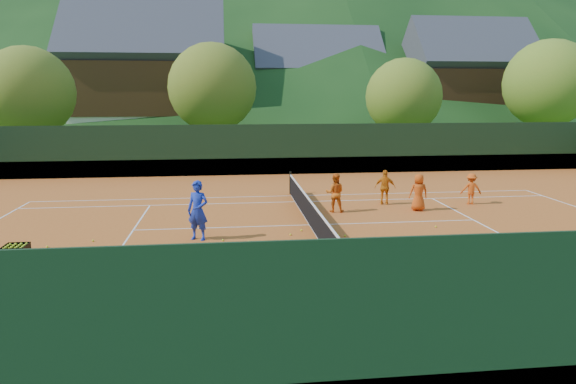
{
  "coord_description": "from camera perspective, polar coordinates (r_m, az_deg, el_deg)",
  "views": [
    {
      "loc": [
        -2.96,
        -18.26,
        4.88
      ],
      "look_at": [
        -0.82,
        0.0,
        1.29
      ],
      "focal_mm": 32.0,
      "sensor_mm": 36.0,
      "label": 1
    }
  ],
  "objects": [
    {
      "name": "tennis_ball_2",
      "position": [
        10.94,
        0.63,
        -15.13
      ],
      "size": [
        0.07,
        0.07,
        0.07
      ],
      "primitive_type": "sphere",
      "color": "#DBEF27",
      "rests_on": "clay_court"
    },
    {
      "name": "perimeter_fence",
      "position": [
        18.84,
        2.48,
        -0.0
      ],
      "size": [
        40.4,
        24.24,
        3.0
      ],
      "color": "black",
      "rests_on": "clay_court"
    },
    {
      "name": "tennis_ball_18",
      "position": [
        17.2,
        -7.25,
        -5.32
      ],
      "size": [
        0.07,
        0.07,
        0.07
      ],
      "primitive_type": "sphere",
      "color": "#DBEF27",
      "rests_on": "clay_court"
    },
    {
      "name": "tennis_ball_3",
      "position": [
        16.95,
        -4.39,
        -5.52
      ],
      "size": [
        0.07,
        0.07,
        0.07
      ],
      "primitive_type": "sphere",
      "color": "#DBEF27",
      "rests_on": "clay_court"
    },
    {
      "name": "tennis_ball_9",
      "position": [
        16.63,
        6.08,
        -5.88
      ],
      "size": [
        0.07,
        0.07,
        0.07
      ],
      "primitive_type": "sphere",
      "color": "#DBEF27",
      "rests_on": "clay_court"
    },
    {
      "name": "tennis_ball_7",
      "position": [
        17.17,
        15.74,
        -5.69
      ],
      "size": [
        0.07,
        0.07,
        0.07
      ],
      "primitive_type": "sphere",
      "color": "#DBEF27",
      "rests_on": "clay_court"
    },
    {
      "name": "tennis_ball_5",
      "position": [
        14.5,
        8.75,
        -8.51
      ],
      "size": [
        0.07,
        0.07,
        0.07
      ],
      "primitive_type": "sphere",
      "color": "#DBEF27",
      "rests_on": "clay_court"
    },
    {
      "name": "tree_d",
      "position": [
        45.68,
        26.94,
        10.69
      ],
      "size": [
        6.8,
        6.8,
        8.93
      ],
      "color": "#3D2618",
      "rests_on": "ground"
    },
    {
      "name": "tennis_ball_20",
      "position": [
        14.75,
        -0.98,
        -8.05
      ],
      "size": [
        0.07,
        0.07,
        0.07
      ],
      "primitive_type": "sphere",
      "color": "#DBEF27",
      "rests_on": "clay_court"
    },
    {
      "name": "tennis_ball_25",
      "position": [
        12.07,
        -24.65,
        -13.58
      ],
      "size": [
        0.07,
        0.07,
        0.07
      ],
      "primitive_type": "sphere",
      "color": "#DBEF27",
      "rests_on": "clay_court"
    },
    {
      "name": "tennis_ball_6",
      "position": [
        17.74,
        5.59,
        -4.78
      ],
      "size": [
        0.07,
        0.07,
        0.07
      ],
      "primitive_type": "sphere",
      "color": "#DBEF27",
      "rests_on": "clay_court"
    },
    {
      "name": "student_d",
      "position": [
        23.9,
        19.67,
        0.34
      ],
      "size": [
        0.97,
        0.68,
        1.37
      ],
      "primitive_type": "imported",
      "rotation": [
        0.0,
        0.0,
        2.93
      ],
      "color": "#DE5213",
      "rests_on": "clay_court"
    },
    {
      "name": "tennis_ball_19",
      "position": [
        17.51,
        -25.89,
        -6.09
      ],
      "size": [
        0.07,
        0.07,
        0.07
      ],
      "primitive_type": "sphere",
      "color": "#DBEF27",
      "rests_on": "clay_court"
    },
    {
      "name": "ground",
      "position": [
        19.13,
        2.44,
        -3.73
      ],
      "size": [
        400.0,
        400.0,
        0.0
      ],
      "primitive_type": "plane",
      "color": "#2B571B",
      "rests_on": "ground"
    },
    {
      "name": "student_c",
      "position": [
        21.93,
        14.3,
        -0.02
      ],
      "size": [
        0.8,
        0.56,
        1.55
      ],
      "primitive_type": "imported",
      "rotation": [
        0.0,
        0.0,
        3.04
      ],
      "color": "#CE4C12",
      "rests_on": "clay_court"
    },
    {
      "name": "tennis_ball_24",
      "position": [
        18.26,
        1.5,
        -4.26
      ],
      "size": [
        0.07,
        0.07,
        0.07
      ],
      "primitive_type": "sphere",
      "color": "#DBEF27",
      "rests_on": "clay_court"
    },
    {
      "name": "tennis_ball_15",
      "position": [
        11.9,
        17.58,
        -13.42
      ],
      "size": [
        0.07,
        0.07,
        0.07
      ],
      "primitive_type": "sphere",
      "color": "#DBEF27",
      "rests_on": "clay_court"
    },
    {
      "name": "tree_c",
      "position": [
        39.45,
        12.7,
        10.31
      ],
      "size": [
        5.6,
        5.6,
        7.35
      ],
      "color": "#3C2618",
      "rests_on": "ground"
    },
    {
      "name": "tennis_ball_8",
      "position": [
        19.49,
        16.11,
        -3.72
      ],
      "size": [
        0.07,
        0.07,
        0.07
      ],
      "primitive_type": "sphere",
      "color": "#DBEF27",
      "rests_on": "clay_court"
    },
    {
      "name": "chalet_mid",
      "position": [
        53.02,
        3.1,
        11.16
      ],
      "size": [
        12.65,
        8.82,
        11.45
      ],
      "color": "beige",
      "rests_on": "ground"
    },
    {
      "name": "ball_hopper",
      "position": [
        15.03,
        -27.96,
        -6.16
      ],
      "size": [
        0.57,
        0.57,
        1.0
      ],
      "color": "black",
      "rests_on": "clay_court"
    },
    {
      "name": "student_b",
      "position": [
        22.81,
        10.74,
        0.52
      ],
      "size": [
        0.97,
        0.64,
        1.53
      ],
      "primitive_type": "imported",
      "rotation": [
        0.0,
        0.0,
        2.81
      ],
      "color": "orange",
      "rests_on": "clay_court"
    },
    {
      "name": "coach",
      "position": [
        17.25,
        -9.99,
        -2.04
      ],
      "size": [
        0.86,
        0.74,
        2.0
      ],
      "primitive_type": "imported",
      "rotation": [
        0.0,
        0.0,
        -0.43
      ],
      "color": "#1A30AC",
      "rests_on": "clay_court"
    },
    {
      "name": "tennis_ball_0",
      "position": [
        13.12,
        -13.47,
        -10.84
      ],
      "size": [
        0.07,
        0.07,
        0.07
      ],
      "primitive_type": "sphere",
      "color": "#DBEF27",
      "rests_on": "clay_court"
    },
    {
      "name": "tennis_ball_17",
      "position": [
        18.19,
        -20.85,
        -5.07
      ],
      "size": [
        0.07,
        0.07,
        0.07
      ],
      "primitive_type": "sphere",
      "color": "#DBEF27",
      "rests_on": "clay_court"
    },
    {
      "name": "tennis_ball_4",
      "position": [
        17.31,
        5.42,
        -5.18
      ],
      "size": [
        0.07,
        0.07,
        0.07
      ],
      "primitive_type": "sphere",
      "color": "#DBEF27",
      "rests_on": "clay_court"
    },
    {
      "name": "tennis_ball_12",
      "position": [
        18.07,
        -25.19,
        -5.51
      ],
      "size": [
        0.07,
        0.07,
        0.07
      ],
      "primitive_type": "sphere",
      "color": "#DBEF27",
      "rests_on": "clay_court"
    },
    {
      "name": "tennis_ball_23",
      "position": [
        16.61,
        -25.5,
        -6.95
      ],
      "size": [
        0.07,
        0.07,
        0.07
      ],
      "primitive_type": "sphere",
      "color": "#DBEF27",
      "rests_on": "clay_court"
    },
    {
      "name": "tennis_ball_13",
      "position": [
        15.56,
        -0.81,
        -7.01
      ],
      "size": [
        0.07,
        0.07,
        0.07
      ],
      "primitive_type": "sphere",
      "color": "#DBEF27",
      "rests_on": "clay_court"
    },
    {
      "name": "tennis_ball_16",
      "position": [
        10.91,
        3.74,
        -15.22
      ],
      "size": [
        0.07,
        0.07,
        0.07
      ],
      "primitive_type": "sphere",
      "color": "#DBEF27",
      "rests_on": "clay_court"
    },
    {
      "name": "chalet_right",
      "position": [
        53.44,
        19.11,
        10.87
      ],
      "size": [
        11.5,
        8.82,
        11.91
      ],
      "color": "beige",
      "rests_on": "ground"
    },
    {
      "name": "tennis_ball_22",
      "position": [
        17.68,
        6.36,
        -4.85
      ],
      "size": [
        0.07,
        0.07,
        0.07
      ],
      "primitive_type": "sphere",
      "color": "#DBEF27",
      "rests_on": "clay_court"
    },
    {
      "name": "student_a",
      "position": [
        21.12,
        5.24,
        -0.08
      ],
      "size": [
        0.88,
        0.75,
        1.59
      ],
      "primitive_type": "imported",
      "rotation": [
        0.0,
        0.0,
        2.93
      ],
      "color": "orange",
      "rests_on": "clay_court"
    },
    {
      "name": "tennis_ball_11",
      "position": [
        16.9,
        18.88,
        -6.15
      ],
      "size": [
        0.07,
        0.07,
        0.07
      ],
      "primitive_type": "sphere",
      "color": "#DBEF27",
      "rests_on": "clay_court"
    },
    {
      "name": "tennis_ball_1",
      "position": [
        14.43,
        24.4,
        -9.51
      ],
      "size": [
        0.07,
        0.07,
        0.07
      ],
      "primitive_type": "sphere",
      "color": "#DBEF27",
      "rests_on": "clay_court"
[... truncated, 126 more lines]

